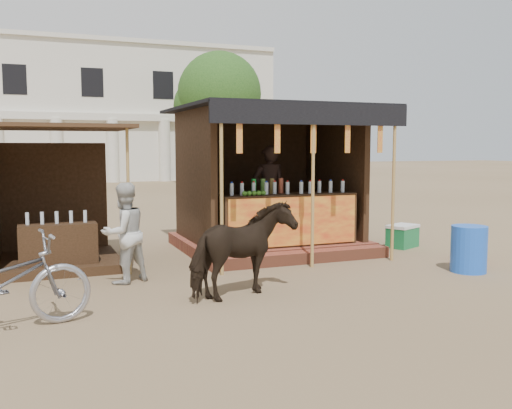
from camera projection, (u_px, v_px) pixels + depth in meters
The scene contains 10 objects.
ground at pixel (299, 295), 7.84m from camera, with size 120.00×120.00×0.00m, color #846B4C.
main_stall at pixel (271, 198), 11.21m from camera, with size 3.60×3.61×2.78m.
secondary_stall at pixel (45, 217), 9.59m from camera, with size 2.40×2.40×2.38m.
cow at pixel (242, 250), 7.65m from camera, with size 0.69×1.52×1.29m, color black.
bystander at pixel (124, 233), 8.47m from camera, with size 0.73×0.57×1.50m, color beige.
blue_barrel at pixel (469, 249), 9.25m from camera, with size 0.57×0.57×0.75m, color blue.
red_crate at pixel (470, 252), 10.27m from camera, with size 0.40×0.38×0.27m, color #AA1D1C.
cooler at pixel (402, 236), 11.53m from camera, with size 0.77×0.67×0.46m.
background_building at pixel (53, 114), 34.41m from camera, with size 26.00×7.45×8.18m.
tree at pixel (215, 97), 29.98m from camera, with size 4.50×4.40×7.00m.
Camera 1 is at (-3.36, -6.92, 2.03)m, focal length 40.00 mm.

